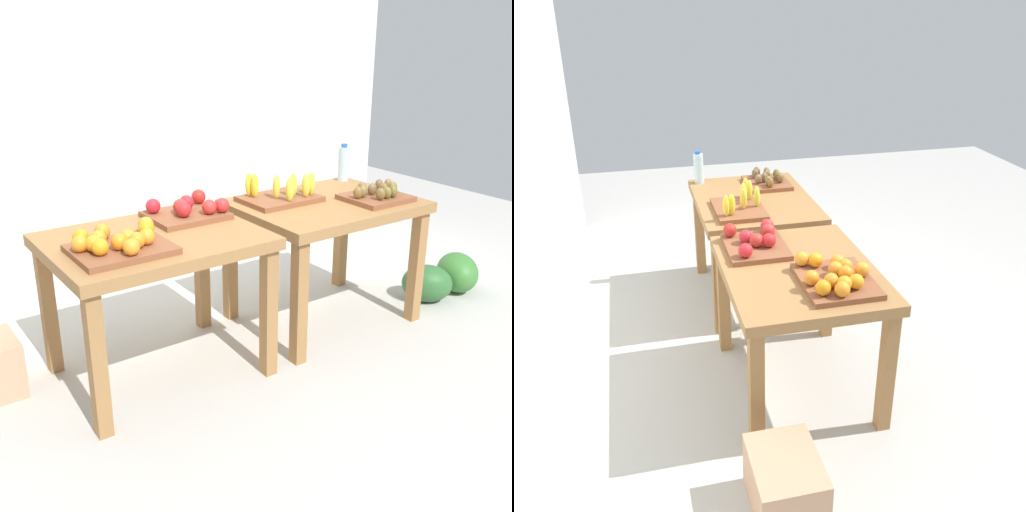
# 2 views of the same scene
# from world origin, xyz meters

# --- Properties ---
(ground_plane) EXTENTS (8.00, 8.00, 0.00)m
(ground_plane) POSITION_xyz_m (0.00, 0.00, 0.00)
(ground_plane) COLOR #B5B3AD
(back_wall) EXTENTS (4.40, 0.12, 3.00)m
(back_wall) POSITION_xyz_m (0.00, 1.35, 1.50)
(back_wall) COLOR silver
(back_wall) RESTS_ON ground_plane
(display_table_left) EXTENTS (1.04, 0.80, 0.77)m
(display_table_left) POSITION_xyz_m (-0.56, 0.00, 0.65)
(display_table_left) COLOR olive
(display_table_left) RESTS_ON ground_plane
(display_table_right) EXTENTS (1.04, 0.80, 0.77)m
(display_table_right) POSITION_xyz_m (0.56, 0.00, 0.65)
(display_table_right) COLOR olive
(display_table_right) RESTS_ON ground_plane
(orange_bin) EXTENTS (0.46, 0.37, 0.11)m
(orange_bin) POSITION_xyz_m (-0.79, -0.12, 0.81)
(orange_bin) COLOR brown
(orange_bin) RESTS_ON display_table_left
(apple_bin) EXTENTS (0.42, 0.34, 0.11)m
(apple_bin) POSITION_xyz_m (-0.27, 0.17, 0.81)
(apple_bin) COLOR brown
(apple_bin) RESTS_ON display_table_left
(banana_crate) EXTENTS (0.44, 0.32, 0.17)m
(banana_crate) POSITION_xyz_m (0.33, 0.14, 0.81)
(banana_crate) COLOR brown
(banana_crate) RESTS_ON display_table_right
(kiwi_bin) EXTENTS (0.36, 0.32, 0.10)m
(kiwi_bin) POSITION_xyz_m (0.82, -0.16, 0.80)
(kiwi_bin) COLOR brown
(kiwi_bin) RESTS_ON display_table_right
(water_bottle) EXTENTS (0.07, 0.07, 0.24)m
(water_bottle) POSITION_xyz_m (0.99, 0.32, 0.88)
(water_bottle) COLOR silver
(water_bottle) RESTS_ON display_table_right
(watermelon_pile) EXTENTS (0.72, 0.44, 0.27)m
(watermelon_pile) POSITION_xyz_m (1.48, -0.21, 0.13)
(watermelon_pile) COLOR #367330
(watermelon_pile) RESTS_ON ground_plane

